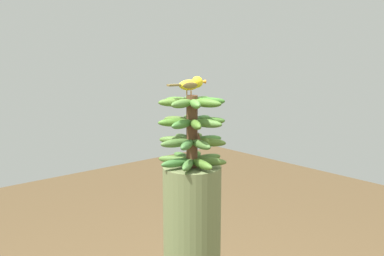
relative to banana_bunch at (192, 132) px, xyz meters
name	(u,v)px	position (x,y,z in m)	size (l,w,h in m)	color
banana_bunch	(192,132)	(0.00, 0.00, 0.00)	(0.30, 0.30, 0.31)	brown
perched_bird	(191,84)	(0.01, 0.02, 0.20)	(0.18, 0.07, 0.08)	#C68933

